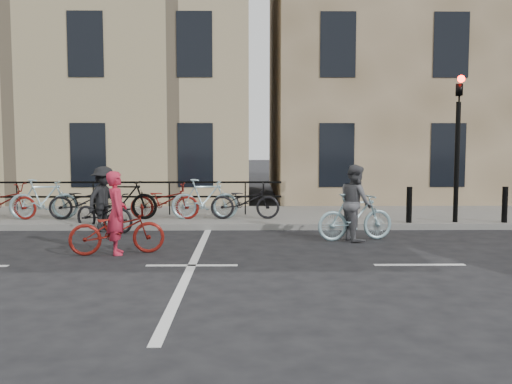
{
  "coord_description": "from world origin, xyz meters",
  "views": [
    {
      "loc": [
        1.0,
        -9.82,
        2.15
      ],
      "look_at": [
        1.15,
        2.22,
        1.1
      ],
      "focal_mm": 40.0,
      "sensor_mm": 36.0,
      "label": 1
    }
  ],
  "objects_px": {
    "traffic_light": "(458,130)",
    "cyclist_dark": "(104,206)",
    "cyclist_grey": "(355,210)",
    "cyclist_pink": "(117,226)"
  },
  "relations": [
    {
      "from": "traffic_light",
      "to": "cyclist_dark",
      "type": "relative_size",
      "value": 2.11
    },
    {
      "from": "cyclist_grey",
      "to": "cyclist_dark",
      "type": "distance_m",
      "value": 5.99
    },
    {
      "from": "cyclist_pink",
      "to": "cyclist_dark",
      "type": "relative_size",
      "value": 1.03
    },
    {
      "from": "traffic_light",
      "to": "cyclist_grey",
      "type": "height_order",
      "value": "traffic_light"
    },
    {
      "from": "cyclist_pink",
      "to": "cyclist_dark",
      "type": "distance_m",
      "value": 2.99
    },
    {
      "from": "traffic_light",
      "to": "cyclist_pink",
      "type": "xyz_separation_m",
      "value": [
        -7.74,
        -3.28,
        -1.9
      ]
    },
    {
      "from": "traffic_light",
      "to": "cyclist_pink",
      "type": "height_order",
      "value": "traffic_light"
    },
    {
      "from": "cyclist_dark",
      "to": "traffic_light",
      "type": "bearing_deg",
      "value": -57.69
    },
    {
      "from": "cyclist_pink",
      "to": "cyclist_grey",
      "type": "distance_m",
      "value": 5.1
    },
    {
      "from": "cyclist_grey",
      "to": "cyclist_dark",
      "type": "relative_size",
      "value": 0.97
    }
  ]
}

